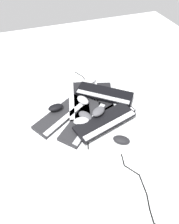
% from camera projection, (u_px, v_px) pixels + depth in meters
% --- Properties ---
extents(ground_plane, '(3.20, 3.20, 0.00)m').
position_uv_depth(ground_plane, '(86.00, 111.00, 1.50)').
color(ground_plane, white).
extents(keyboard_0, '(0.46, 0.25, 0.03)m').
position_uv_depth(keyboard_0, '(78.00, 101.00, 1.56)').
color(keyboard_0, black).
rests_on(keyboard_0, ground).
extents(keyboard_1, '(0.36, 0.45, 0.03)m').
position_uv_depth(keyboard_1, '(62.00, 115.00, 1.46)').
color(keyboard_1, '#232326').
rests_on(keyboard_1, ground).
extents(keyboard_2, '(0.41, 0.42, 0.03)m').
position_uv_depth(keyboard_2, '(84.00, 121.00, 1.41)').
color(keyboard_2, '#232326').
rests_on(keyboard_2, ground).
extents(keyboard_3, '(0.28, 0.46, 0.03)m').
position_uv_depth(keyboard_3, '(107.00, 118.00, 1.43)').
color(keyboard_3, black).
rests_on(keyboard_3, ground).
extents(keyboard_4, '(0.46, 0.28, 0.03)m').
position_uv_depth(keyboard_4, '(108.00, 101.00, 1.56)').
color(keyboard_4, black).
rests_on(keyboard_4, ground).
extents(keyboard_5, '(0.39, 0.44, 0.03)m').
position_uv_depth(keyboard_5, '(104.00, 94.00, 1.57)').
color(keyboard_5, black).
rests_on(keyboard_5, keyboard_4).
extents(keyboard_6, '(0.26, 0.46, 0.03)m').
position_uv_depth(keyboard_6, '(105.00, 121.00, 1.37)').
color(keyboard_6, black).
rests_on(keyboard_6, keyboard_3).
extents(mouse_0, '(0.13, 0.12, 0.04)m').
position_uv_depth(mouse_0, '(88.00, 81.00, 1.72)').
color(mouse_0, '#B7B7BC').
rests_on(mouse_0, ground).
extents(mouse_1, '(0.12, 0.13, 0.04)m').
position_uv_depth(mouse_1, '(121.00, 140.00, 1.29)').
color(mouse_1, black).
rests_on(mouse_1, ground).
extents(mouse_2, '(0.11, 0.13, 0.04)m').
position_uv_depth(mouse_2, '(91.00, 81.00, 1.72)').
color(mouse_2, '#B7B7BC').
rests_on(mouse_2, ground).
extents(mouse_3, '(0.08, 0.12, 0.04)m').
position_uv_depth(mouse_3, '(81.00, 121.00, 1.37)').
color(mouse_3, '#B7B7BC').
rests_on(mouse_3, keyboard_2).
extents(mouse_4, '(0.13, 0.10, 0.04)m').
position_uv_depth(mouse_4, '(83.00, 100.00, 1.51)').
color(mouse_4, '#B7B7BC').
rests_on(mouse_4, keyboard_0).
extents(mouse_5, '(0.08, 0.12, 0.04)m').
position_uv_depth(mouse_5, '(56.00, 107.00, 1.46)').
color(mouse_5, black).
rests_on(mouse_5, keyboard_1).
extents(mouse_6, '(0.11, 0.13, 0.04)m').
position_uv_depth(mouse_6, '(99.00, 111.00, 1.39)').
color(mouse_6, '#4C4C51').
rests_on(mouse_6, keyboard_6).
extents(mouse_7, '(0.13, 0.11, 0.04)m').
position_uv_depth(mouse_7, '(85.00, 116.00, 1.40)').
color(mouse_7, '#4C4C51').
rests_on(mouse_7, keyboard_2).
extents(cable_0, '(0.85, 0.26, 0.01)m').
position_uv_depth(cable_0, '(90.00, 101.00, 1.57)').
color(cable_0, black).
rests_on(cable_0, ground).
extents(cable_1, '(0.63, 0.10, 0.01)m').
position_uv_depth(cable_1, '(150.00, 204.00, 1.03)').
color(cable_1, black).
rests_on(cable_1, ground).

